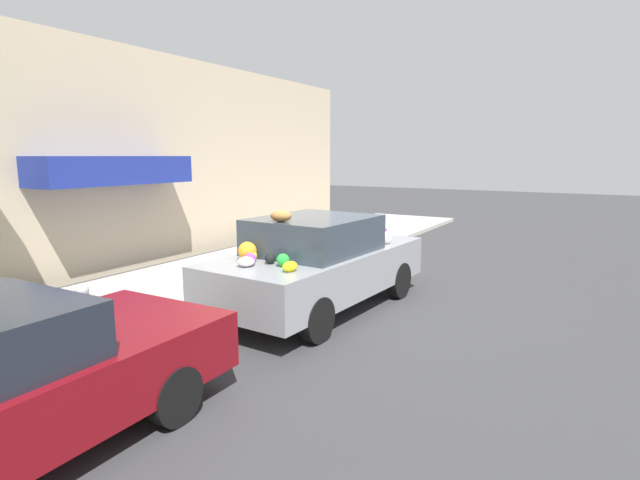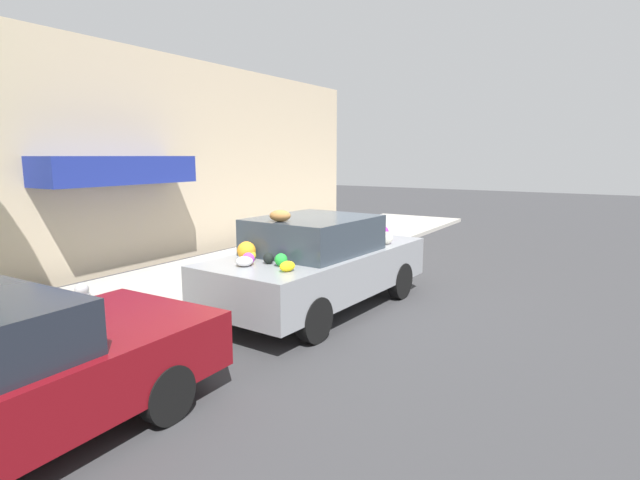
% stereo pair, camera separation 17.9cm
% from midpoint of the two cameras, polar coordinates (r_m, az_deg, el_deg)
% --- Properties ---
extents(ground_plane, '(60.00, 60.00, 0.00)m').
position_cam_midpoint_polar(ground_plane, '(8.28, -0.13, -7.65)').
color(ground_plane, '#38383A').
extents(sidewalk_curb, '(24.00, 3.20, 0.12)m').
position_cam_midpoint_polar(sidewalk_curb, '(9.91, -13.51, -4.67)').
color(sidewalk_curb, '#B2ADA3').
rests_on(sidewalk_curb, ground).
extents(building_facade, '(18.00, 1.20, 4.73)m').
position_cam_midpoint_polar(building_facade, '(11.30, -22.04, 8.39)').
color(building_facade, '#C6B293').
rests_on(building_facade, ground).
extents(fire_hydrant, '(0.20, 0.20, 0.70)m').
position_cam_midpoint_polar(fire_hydrant, '(7.31, -24.80, -7.15)').
color(fire_hydrant, '#B2B2B7').
rests_on(fire_hydrant, sidewalk_curb).
extents(art_car, '(4.21, 1.98, 1.68)m').
position_cam_midpoint_polar(art_car, '(7.99, 0.49, -2.54)').
color(art_car, gray).
rests_on(art_car, ground).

